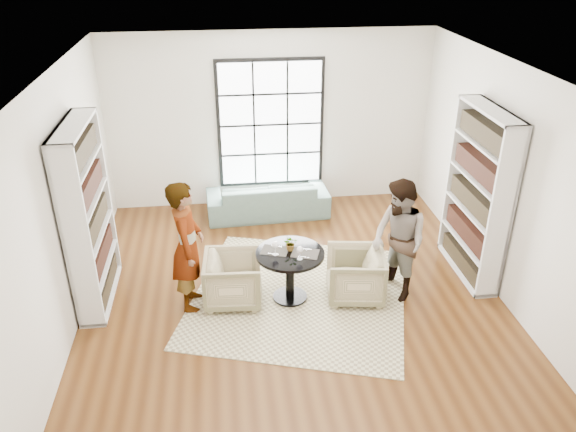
{
  "coord_description": "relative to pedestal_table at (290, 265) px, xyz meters",
  "views": [
    {
      "loc": [
        -0.84,
        -6.21,
        4.42
      ],
      "look_at": [
        -0.02,
        0.4,
        1.0
      ],
      "focal_mm": 35.0,
      "sensor_mm": 36.0,
      "label": 1
    }
  ],
  "objects": [
    {
      "name": "armchair_left",
      "position": [
        -0.74,
        0.03,
        -0.18
      ],
      "size": [
        0.79,
        0.77,
        0.68
      ],
      "primitive_type": "imported",
      "rotation": [
        0.0,
        0.0,
        1.51
      ],
      "color": "tan",
      "rests_on": "ground"
    },
    {
      "name": "flower_centerpiece",
      "position": [
        0.02,
        0.06,
        0.29
      ],
      "size": [
        0.19,
        0.17,
        0.2
      ],
      "primitive_type": "imported",
      "rotation": [
        0.0,
        0.0,
        -0.1
      ],
      "color": "gray",
      "rests_on": "pedestal_table"
    },
    {
      "name": "placemat_left",
      "position": [
        -0.19,
        0.06,
        0.2
      ],
      "size": [
        0.4,
        0.35,
        0.01
      ],
      "primitive_type": "cube",
      "rotation": [
        0.0,
        0.0,
        -0.32
      ],
      "color": "#282623",
      "rests_on": "pedestal_table"
    },
    {
      "name": "cutlery_right",
      "position": [
        0.19,
        -0.06,
        0.21
      ],
      "size": [
        0.2,
        0.25,
        0.01
      ],
      "primitive_type": null,
      "rotation": [
        0.0,
        0.0,
        -0.32
      ],
      "color": "silver",
      "rests_on": "placemat_right"
    },
    {
      "name": "ground",
      "position": [
        0.05,
        0.07,
        -0.52
      ],
      "size": [
        6.0,
        6.0,
        0.0
      ],
      "primitive_type": "plane",
      "color": "#5C3715"
    },
    {
      "name": "room_shell",
      "position": [
        0.05,
        0.61,
        0.74
      ],
      "size": [
        6.0,
        6.01,
        6.0
      ],
      "color": "silver",
      "rests_on": "ground"
    },
    {
      "name": "armchair_right",
      "position": [
        0.86,
        -0.07,
        -0.18
      ],
      "size": [
        0.84,
        0.83,
        0.68
      ],
      "primitive_type": "imported",
      "rotation": [
        0.0,
        0.0,
        -1.72
      ],
      "color": "tan",
      "rests_on": "ground"
    },
    {
      "name": "sofa",
      "position": [
        -0.07,
        2.52,
        -0.22
      ],
      "size": [
        2.09,
        0.9,
        0.6
      ],
      "primitive_type": "imported",
      "rotation": [
        0.0,
        0.0,
        3.19
      ],
      "color": "gray",
      "rests_on": "ground"
    },
    {
      "name": "pedestal_table",
      "position": [
        0.0,
        0.0,
        0.0
      ],
      "size": [
        0.89,
        0.89,
        0.71
      ],
      "rotation": [
        0.0,
        0.0,
        -0.32
      ],
      "color": "black",
      "rests_on": "ground"
    },
    {
      "name": "placemat_right",
      "position": [
        0.19,
        -0.06,
        0.2
      ],
      "size": [
        0.4,
        0.35,
        0.01
      ],
      "primitive_type": "cube",
      "rotation": [
        0.0,
        0.0,
        -0.32
      ],
      "color": "#282623",
      "rests_on": "pedestal_table"
    },
    {
      "name": "person_left",
      "position": [
        -1.29,
        0.03,
        0.36
      ],
      "size": [
        0.45,
        0.66,
        1.75
      ],
      "primitive_type": "imported",
      "rotation": [
        0.0,
        0.0,
        1.53
      ],
      "color": "gray",
      "rests_on": "ground"
    },
    {
      "name": "wine_glass_left",
      "position": [
        -0.19,
        -0.04,
        0.34
      ],
      "size": [
        0.09,
        0.09,
        0.2
      ],
      "color": "silver",
      "rests_on": "pedestal_table"
    },
    {
      "name": "wine_glass_right",
      "position": [
        0.1,
        -0.18,
        0.33
      ],
      "size": [
        0.08,
        0.08,
        0.18
      ],
      "color": "silver",
      "rests_on": "pedestal_table"
    },
    {
      "name": "rug",
      "position": [
        0.13,
        0.04,
        -0.51
      ],
      "size": [
        3.47,
        3.47,
        0.01
      ],
      "primitive_type": "cube",
      "rotation": [
        0.0,
        0.0,
        -0.3
      ],
      "color": "beige",
      "rests_on": "ground"
    },
    {
      "name": "cutlery_left",
      "position": [
        -0.19,
        0.06,
        0.21
      ],
      "size": [
        0.2,
        0.25,
        0.01
      ],
      "primitive_type": null,
      "rotation": [
        0.0,
        0.0,
        -0.32
      ],
      "color": "silver",
      "rests_on": "placemat_left"
    },
    {
      "name": "person_right",
      "position": [
        1.41,
        -0.07,
        0.31
      ],
      "size": [
        0.86,
        0.96,
        1.65
      ],
      "primitive_type": "imported",
      "rotation": [
        0.0,
        0.0,
        -1.23
      ],
      "color": "gray",
      "rests_on": "ground"
    }
  ]
}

